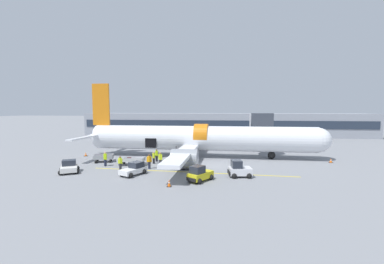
{
  "coord_description": "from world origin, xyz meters",
  "views": [
    {
      "loc": [
        2.0,
        -32.37,
        7.14
      ],
      "look_at": [
        -3.31,
        4.03,
        3.93
      ],
      "focal_mm": 24.0,
      "sensor_mm": 36.0,
      "label": 1
    }
  ],
  "objects_px": {
    "ground_crew_marshal": "(154,157)",
    "ground_crew_loader_a": "(105,159)",
    "baggage_tug_rear": "(69,167)",
    "ground_crew_supervisor": "(149,161)",
    "baggage_cart_loading": "(132,161)",
    "baggage_cart_queued": "(104,158)",
    "baggage_tug_spare": "(200,174)",
    "ground_crew_helper": "(160,159)",
    "ground_crew_loader_b": "(157,155)",
    "ground_crew_driver": "(120,163)",
    "baggage_tug_mid": "(134,169)",
    "airplane": "(198,139)",
    "baggage_tug_lead": "(239,170)"
  },
  "relations": [
    {
      "from": "baggage_tug_spare",
      "to": "ground_crew_loader_b",
      "type": "relative_size",
      "value": 1.83
    },
    {
      "from": "baggage_cart_loading",
      "to": "ground_crew_loader_b",
      "type": "height_order",
      "value": "ground_crew_loader_b"
    },
    {
      "from": "baggage_tug_rear",
      "to": "ground_crew_loader_a",
      "type": "xyz_separation_m",
      "value": [
        2.5,
        3.71,
        0.35
      ]
    },
    {
      "from": "ground_crew_loader_b",
      "to": "ground_crew_marshal",
      "type": "relative_size",
      "value": 1.07
    },
    {
      "from": "baggage_tug_spare",
      "to": "baggage_cart_queued",
      "type": "xyz_separation_m",
      "value": [
        -14.03,
        7.52,
        -0.18
      ]
    },
    {
      "from": "airplane",
      "to": "ground_crew_driver",
      "type": "relative_size",
      "value": 22.0
    },
    {
      "from": "baggage_tug_rear",
      "to": "baggage_cart_queued",
      "type": "height_order",
      "value": "baggage_tug_rear"
    },
    {
      "from": "baggage_cart_queued",
      "to": "ground_crew_loader_a",
      "type": "distance_m",
      "value": 2.82
    },
    {
      "from": "airplane",
      "to": "ground_crew_supervisor",
      "type": "bearing_deg",
      "value": -119.97
    },
    {
      "from": "baggage_tug_rear",
      "to": "ground_crew_helper",
      "type": "bearing_deg",
      "value": 26.04
    },
    {
      "from": "ground_crew_helper",
      "to": "ground_crew_supervisor",
      "type": "bearing_deg",
      "value": -123.21
    },
    {
      "from": "baggage_cart_loading",
      "to": "ground_crew_loader_a",
      "type": "distance_m",
      "value": 3.29
    },
    {
      "from": "baggage_cart_queued",
      "to": "ground_crew_loader_b",
      "type": "height_order",
      "value": "ground_crew_loader_b"
    },
    {
      "from": "baggage_tug_lead",
      "to": "ground_crew_helper",
      "type": "xyz_separation_m",
      "value": [
        -9.67,
        3.63,
        0.2
      ]
    },
    {
      "from": "airplane",
      "to": "baggage_tug_spare",
      "type": "bearing_deg",
      "value": -82.42
    },
    {
      "from": "baggage_tug_lead",
      "to": "ground_crew_loader_b",
      "type": "bearing_deg",
      "value": 149.23
    },
    {
      "from": "airplane",
      "to": "ground_crew_helper",
      "type": "distance_m",
      "value": 8.31
    },
    {
      "from": "baggage_tug_rear",
      "to": "ground_crew_supervisor",
      "type": "xyz_separation_m",
      "value": [
        8.47,
        3.12,
        0.33
      ]
    },
    {
      "from": "baggage_tug_spare",
      "to": "ground_crew_loader_a",
      "type": "height_order",
      "value": "ground_crew_loader_a"
    },
    {
      "from": "baggage_tug_rear",
      "to": "baggage_tug_spare",
      "type": "height_order",
      "value": "baggage_tug_spare"
    },
    {
      "from": "ground_crew_loader_a",
      "to": "ground_crew_loader_b",
      "type": "distance_m",
      "value": 6.78
    },
    {
      "from": "baggage_cart_queued",
      "to": "baggage_cart_loading",
      "type": "bearing_deg",
      "value": -17.71
    },
    {
      "from": "airplane",
      "to": "ground_crew_driver",
      "type": "bearing_deg",
      "value": -129.93
    },
    {
      "from": "baggage_cart_queued",
      "to": "ground_crew_loader_a",
      "type": "xyz_separation_m",
      "value": [
        1.39,
        -2.41,
        0.47
      ]
    },
    {
      "from": "baggage_tug_rear",
      "to": "baggage_tug_lead",
      "type": "bearing_deg",
      "value": 2.93
    },
    {
      "from": "baggage_tug_rear",
      "to": "ground_crew_loader_b",
      "type": "bearing_deg",
      "value": 42.87
    },
    {
      "from": "baggage_tug_rear",
      "to": "ground_crew_helper",
      "type": "relative_size",
      "value": 1.75
    },
    {
      "from": "ground_crew_loader_a",
      "to": "ground_crew_loader_b",
      "type": "relative_size",
      "value": 1.06
    },
    {
      "from": "ground_crew_marshal",
      "to": "ground_crew_loader_b",
      "type": "bearing_deg",
      "value": 91.28
    },
    {
      "from": "ground_crew_marshal",
      "to": "baggage_tug_spare",
      "type": "bearing_deg",
      "value": -46.86
    },
    {
      "from": "baggage_tug_lead",
      "to": "ground_crew_loader_b",
      "type": "relative_size",
      "value": 1.53
    },
    {
      "from": "baggage_cart_queued",
      "to": "ground_crew_helper",
      "type": "height_order",
      "value": "ground_crew_helper"
    },
    {
      "from": "baggage_tug_rear",
      "to": "ground_crew_helper",
      "type": "distance_m",
      "value": 10.51
    },
    {
      "from": "baggage_tug_mid",
      "to": "baggage_tug_spare",
      "type": "relative_size",
      "value": 1.07
    },
    {
      "from": "baggage_tug_mid",
      "to": "ground_crew_marshal",
      "type": "distance_m",
      "value": 6.02
    },
    {
      "from": "baggage_cart_loading",
      "to": "ground_crew_marshal",
      "type": "distance_m",
      "value": 2.9
    },
    {
      "from": "baggage_tug_mid",
      "to": "ground_crew_driver",
      "type": "bearing_deg",
      "value": 141.93
    },
    {
      "from": "baggage_tug_mid",
      "to": "ground_crew_helper",
      "type": "distance_m",
      "value": 4.87
    },
    {
      "from": "ground_crew_marshal",
      "to": "ground_crew_loader_a",
      "type": "bearing_deg",
      "value": -157.29
    },
    {
      "from": "baggage_cart_queued",
      "to": "ground_crew_loader_b",
      "type": "distance_m",
      "value": 7.15
    },
    {
      "from": "baggage_tug_spare",
      "to": "baggage_cart_loading",
      "type": "bearing_deg",
      "value": 147.44
    },
    {
      "from": "ground_crew_supervisor",
      "to": "baggage_tug_lead",
      "type": "bearing_deg",
      "value": -11.38
    },
    {
      "from": "baggage_tug_lead",
      "to": "ground_crew_loader_b",
      "type": "xyz_separation_m",
      "value": [
        -11.0,
        6.55,
        0.15
      ]
    },
    {
      "from": "baggage_tug_spare",
      "to": "ground_crew_marshal",
      "type": "relative_size",
      "value": 1.96
    },
    {
      "from": "baggage_tug_mid",
      "to": "ground_crew_driver",
      "type": "distance_m",
      "value": 3.1
    },
    {
      "from": "ground_crew_supervisor",
      "to": "ground_crew_marshal",
      "type": "distance_m",
      "value": 2.97
    },
    {
      "from": "baggage_cart_loading",
      "to": "baggage_cart_queued",
      "type": "xyz_separation_m",
      "value": [
        -4.5,
        1.44,
        -0.05
      ]
    },
    {
      "from": "baggage_cart_queued",
      "to": "ground_crew_driver",
      "type": "xyz_separation_m",
      "value": [
        4.16,
        -4.15,
        0.39
      ]
    },
    {
      "from": "baggage_tug_rear",
      "to": "ground_crew_driver",
      "type": "height_order",
      "value": "ground_crew_driver"
    },
    {
      "from": "ground_crew_loader_b",
      "to": "ground_crew_helper",
      "type": "distance_m",
      "value": 3.21
    }
  ]
}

